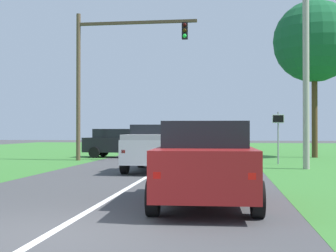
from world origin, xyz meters
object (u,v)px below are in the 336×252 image
object	(u,v)px
red_suv_near	(205,161)
oak_tree_right	(314,42)
pickup_truck_lead	(156,147)
utility_pole_right	(306,66)
traffic_light	(107,65)
keep_moving_sign	(278,131)
crossing_suv_far	(119,142)

from	to	relation	value
red_suv_near	oak_tree_right	bearing A→B (deg)	72.21
pickup_truck_lead	utility_pole_right	world-z (taller)	utility_pole_right
pickup_truck_lead	oak_tree_right	xyz separation A→B (m)	(8.45, 10.53, 6.30)
pickup_truck_lead	traffic_light	distance (m)	8.31
red_suv_near	keep_moving_sign	size ratio (longest dim) A/B	1.82
oak_tree_right	pickup_truck_lead	bearing A→B (deg)	-128.74
pickup_truck_lead	traffic_light	size ratio (longest dim) A/B	0.61
red_suv_near	pickup_truck_lead	size ratio (longest dim) A/B	0.95
red_suv_near	crossing_suv_far	xyz separation A→B (m)	(-6.27, 17.35, -0.06)
traffic_light	oak_tree_right	xyz separation A→B (m)	(12.20, 4.57, 1.88)
red_suv_near	oak_tree_right	world-z (taller)	oak_tree_right
pickup_truck_lead	crossing_suv_far	world-z (taller)	pickup_truck_lead
red_suv_near	pickup_truck_lead	distance (m)	8.56
keep_moving_sign	crossing_suv_far	bearing A→B (deg)	153.60
crossing_suv_far	utility_pole_right	xyz separation A→B (m)	(10.23, -7.43, 3.59)
red_suv_near	traffic_light	xyz separation A→B (m)	(-6.19, 14.16, 4.42)
keep_moving_sign	red_suv_near	bearing A→B (deg)	-103.63
red_suv_near	pickup_truck_lead	xyz separation A→B (m)	(-2.44, 8.20, -0.00)
traffic_light	oak_tree_right	size ratio (longest dim) A/B	0.84
keep_moving_sign	oak_tree_right	size ratio (longest dim) A/B	0.27
utility_pole_right	pickup_truck_lead	bearing A→B (deg)	-165.03
traffic_light	crossing_suv_far	bearing A→B (deg)	91.39
pickup_truck_lead	utility_pole_right	bearing A→B (deg)	14.97
red_suv_near	traffic_light	distance (m)	16.07
traffic_light	utility_pole_right	xyz separation A→B (m)	(10.15, -4.25, -0.88)
red_suv_near	crossing_suv_far	bearing A→B (deg)	109.86
keep_moving_sign	pickup_truck_lead	bearing A→B (deg)	-140.80
oak_tree_right	keep_moving_sign	bearing A→B (deg)	-115.91
pickup_truck_lead	oak_tree_right	bearing A→B (deg)	51.26
crossing_suv_far	utility_pole_right	distance (m)	13.15
traffic_light	crossing_suv_far	world-z (taller)	traffic_light
traffic_light	keep_moving_sign	xyz separation A→B (m)	(9.27, -1.46, -3.73)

